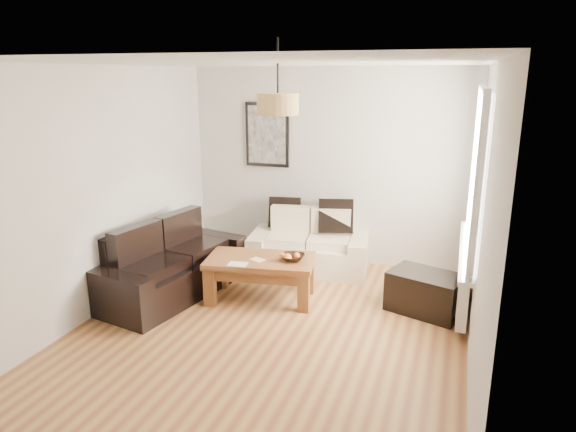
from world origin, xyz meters
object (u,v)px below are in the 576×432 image
(loveseat_cream, at_px, (309,242))
(coffee_table, at_px, (261,278))
(ottoman, at_px, (426,293))
(sofa_leather, at_px, (170,261))

(loveseat_cream, relative_size, coffee_table, 1.25)
(ottoman, bearing_deg, sofa_leather, -171.08)
(loveseat_cream, distance_m, coffee_table, 1.11)
(sofa_leather, xyz_separation_m, ottoman, (2.88, 0.45, -0.18))
(coffee_table, bearing_deg, loveseat_cream, 76.41)
(sofa_leather, xyz_separation_m, coffee_table, (1.06, 0.19, -0.15))
(sofa_leather, relative_size, ottoman, 2.42)
(loveseat_cream, height_order, sofa_leather, sofa_leather)
(loveseat_cream, xyz_separation_m, ottoman, (1.56, -0.81, -0.16))
(sofa_leather, bearing_deg, ottoman, -70.23)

